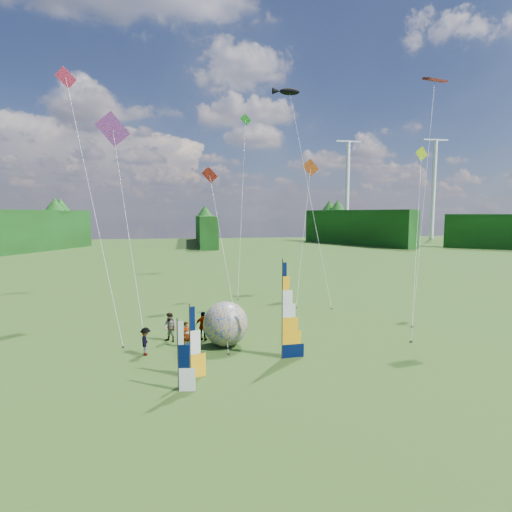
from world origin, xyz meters
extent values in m
plane|color=#39511E|center=(0.00, 0.00, 0.00)|extent=(220.00, 220.00, 0.00)
sphere|color=#022EA1|center=(-2.56, 5.56, 1.33)|extent=(3.11, 3.11, 2.65)
imported|color=#66594C|center=(-4.83, 5.57, 0.77)|extent=(0.67, 0.65, 1.55)
imported|color=#66594C|center=(-5.83, 6.87, 0.90)|extent=(0.96, 0.87, 1.80)
imported|color=#66594C|center=(-7.08, 4.72, 0.78)|extent=(0.39, 1.01, 1.56)
imported|color=#66594C|center=(-3.83, 6.74, 0.90)|extent=(1.15, 0.81, 1.81)
camera|label=1|loc=(-4.72, -17.44, 7.82)|focal=28.00mm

